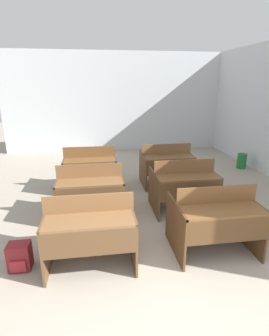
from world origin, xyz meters
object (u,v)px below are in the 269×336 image
object	(u,v)px
bench_front_left	(90,229)
bench_front_right	(215,219)
bench_third_right	(166,164)
wastepaper_bin	(242,161)
bench_second_left	(91,191)
bench_second_right	(184,185)
bench_third_left	(90,168)
schoolbag	(20,257)

from	to	relation	value
bench_front_left	bench_front_right	size ratio (longest dim) A/B	1.00
bench_third_right	wastepaper_bin	distance (m)	2.48
bench_front_left	bench_second_left	bearing A→B (deg)	90.50
bench_second_right	wastepaper_bin	xyz separation A→B (m)	(2.33, 2.11, -0.28)
bench_second_left	bench_second_right	bearing A→B (deg)	0.50
bench_front_left	bench_third_left	distance (m)	2.46
schoolbag	bench_third_right	bearing A→B (deg)	44.89
bench_third_right	schoolbag	xyz separation A→B (m)	(-2.48, -2.47, -0.31)
bench_second_left	schoolbag	xyz separation A→B (m)	(-0.85, -1.22, -0.31)
bench_second_right	wastepaper_bin	distance (m)	3.16
bench_front_left	bench_front_right	distance (m)	1.61
bench_third_right	wastepaper_bin	size ratio (longest dim) A/B	2.69
bench_front_left	schoolbag	xyz separation A→B (m)	(-0.86, 0.00, -0.31)
bench_front_left	bench_second_right	bearing A→B (deg)	37.68
bench_front_right	bench_second_left	distance (m)	2.02
wastepaper_bin	bench_third_left	bearing A→B (deg)	-167.40
bench_second_left	wastepaper_bin	distance (m)	4.48
bench_front_right	bench_third_right	bearing A→B (deg)	89.93
bench_front_left	wastepaper_bin	world-z (taller)	bench_front_left
bench_third_left	schoolbag	distance (m)	2.61
bench_third_left	bench_second_right	bearing A→B (deg)	-37.04
bench_third_right	bench_third_left	bearing A→B (deg)	-179.62
bench_front_right	bench_second_right	size ratio (longest dim) A/B	1.00
bench_front_right	bench_second_right	world-z (taller)	same
bench_front_right	bench_second_left	world-z (taller)	same
bench_front_left	bench_third_right	bearing A→B (deg)	56.80
schoolbag	bench_third_left	bearing A→B (deg)	71.40
bench_third_left	schoolbag	xyz separation A→B (m)	(-0.83, -2.46, -0.31)
bench_third_left	wastepaper_bin	xyz separation A→B (m)	(3.96, 0.88, -0.28)
bench_front_left	bench_front_right	xyz separation A→B (m)	(1.61, 0.02, 0.00)
bench_second_right	bench_third_right	distance (m)	1.24
bench_front_left	bench_second_right	world-z (taller)	same
bench_second_left	bench_third_left	distance (m)	1.24
bench_front_right	wastepaper_bin	world-z (taller)	bench_front_right
bench_second_left	bench_third_right	world-z (taller)	same
bench_second_right	bench_front_left	bearing A→B (deg)	-142.32
bench_third_right	schoolbag	world-z (taller)	bench_third_right
bench_front_left	bench_second_left	size ratio (longest dim) A/B	1.00
bench_third_left	bench_third_right	world-z (taller)	same
bench_second_left	bench_front_right	bearing A→B (deg)	-36.39
bench_second_right	wastepaper_bin	bearing A→B (deg)	42.22
bench_second_right	bench_third_right	size ratio (longest dim) A/B	1.00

